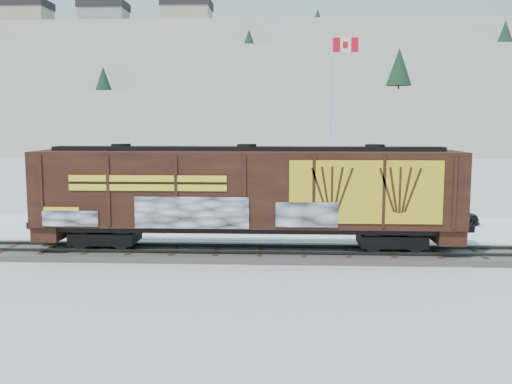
{
  "coord_description": "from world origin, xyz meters",
  "views": [
    {
      "loc": [
        -0.98,
        -26.11,
        6.19
      ],
      "look_at": [
        -2.34,
        3.0,
        2.66
      ],
      "focal_mm": 40.0,
      "sensor_mm": 36.0,
      "label": 1
    }
  ],
  "objects_px": {
    "hopper_railcar": "(247,192)",
    "car_white": "(353,219)",
    "flagpole": "(332,146)",
    "car_dark": "(444,215)",
    "car_silver": "(229,214)"
  },
  "relations": [
    {
      "from": "car_silver",
      "to": "car_dark",
      "type": "bearing_deg",
      "value": -110.29
    },
    {
      "from": "flagpole",
      "to": "car_dark",
      "type": "xyz_separation_m",
      "value": [
        6.36,
        -5.93,
        -3.93
      ]
    },
    {
      "from": "hopper_railcar",
      "to": "flagpole",
      "type": "relative_size",
      "value": 1.59
    },
    {
      "from": "car_dark",
      "to": "car_silver",
      "type": "bearing_deg",
      "value": 73.86
    },
    {
      "from": "car_dark",
      "to": "car_white",
      "type": "bearing_deg",
      "value": 90.97
    },
    {
      "from": "hopper_railcar",
      "to": "car_silver",
      "type": "xyz_separation_m",
      "value": [
        -1.64,
        8.17,
        -2.36
      ]
    },
    {
      "from": "flagpole",
      "to": "car_white",
      "type": "relative_size",
      "value": 3.0
    },
    {
      "from": "car_white",
      "to": "car_silver",
      "type": "bearing_deg",
      "value": 66.1
    },
    {
      "from": "hopper_railcar",
      "to": "car_dark",
      "type": "relative_size",
      "value": 4.49
    },
    {
      "from": "hopper_railcar",
      "to": "car_white",
      "type": "relative_size",
      "value": 4.76
    },
    {
      "from": "car_silver",
      "to": "car_white",
      "type": "xyz_separation_m",
      "value": [
        7.38,
        -1.63,
        0.01
      ]
    },
    {
      "from": "hopper_railcar",
      "to": "car_white",
      "type": "bearing_deg",
      "value": 48.71
    },
    {
      "from": "car_white",
      "to": "flagpole",
      "type": "bearing_deg",
      "value": -6.65
    },
    {
      "from": "hopper_railcar",
      "to": "flagpole",
      "type": "distance_m",
      "value": 15.3
    },
    {
      "from": "hopper_railcar",
      "to": "car_silver",
      "type": "height_order",
      "value": "hopper_railcar"
    }
  ]
}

